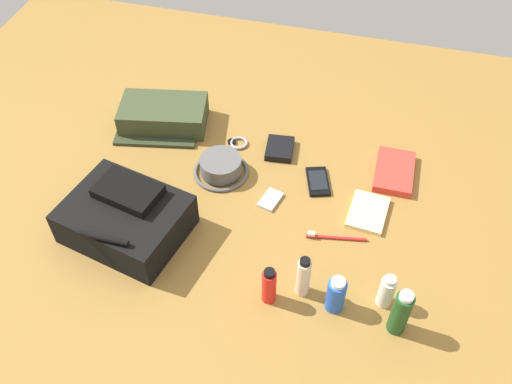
{
  "coord_description": "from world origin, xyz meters",
  "views": [
    {
      "loc": [
        -0.3,
        1.12,
        1.33
      ],
      "look_at": [
        0.0,
        0.0,
        0.04
      ],
      "focal_mm": 39.37,
      "sensor_mm": 36.0,
      "label": 1
    }
  ],
  "objects_px": {
    "deodorant_spray": "(336,295)",
    "sunscreen_spray": "(269,286)",
    "bucket_hat": "(221,167)",
    "media_player": "(271,200)",
    "wallet": "(280,149)",
    "toiletry_pouch": "(163,116)",
    "cell_phone": "(318,181)",
    "toothbrush": "(333,237)",
    "paperback_novel": "(394,172)",
    "toothpaste_tube": "(387,291)",
    "shampoo_bottle": "(401,313)",
    "backpack": "(126,218)",
    "notepad": "(368,212)",
    "lotion_bottle": "(303,277)",
    "wristwatch": "(238,143)"
  },
  "relations": [
    {
      "from": "deodorant_spray",
      "to": "sunscreen_spray",
      "type": "xyz_separation_m",
      "value": [
        0.17,
        0.02,
        0.0
      ]
    },
    {
      "from": "deodorant_spray",
      "to": "sunscreen_spray",
      "type": "bearing_deg",
      "value": 6.99
    },
    {
      "from": "bucket_hat",
      "to": "media_player",
      "type": "distance_m",
      "value": 0.2
    },
    {
      "from": "deodorant_spray",
      "to": "wallet",
      "type": "bearing_deg",
      "value": -63.05
    },
    {
      "from": "toiletry_pouch",
      "to": "deodorant_spray",
      "type": "distance_m",
      "value": 0.91
    },
    {
      "from": "sunscreen_spray",
      "to": "media_player",
      "type": "height_order",
      "value": "sunscreen_spray"
    },
    {
      "from": "deodorant_spray",
      "to": "sunscreen_spray",
      "type": "height_order",
      "value": "sunscreen_spray"
    },
    {
      "from": "deodorant_spray",
      "to": "cell_phone",
      "type": "bearing_deg",
      "value": -73.94
    },
    {
      "from": "sunscreen_spray",
      "to": "toothbrush",
      "type": "xyz_separation_m",
      "value": [
        -0.13,
        -0.25,
        -0.05
      ]
    },
    {
      "from": "paperback_novel",
      "to": "toothpaste_tube",
      "type": "bearing_deg",
      "value": 92.24
    },
    {
      "from": "shampoo_bottle",
      "to": "toothpaste_tube",
      "type": "bearing_deg",
      "value": -60.81
    },
    {
      "from": "toiletry_pouch",
      "to": "paperback_novel",
      "type": "bearing_deg",
      "value": 177.35
    },
    {
      "from": "shampoo_bottle",
      "to": "toothbrush",
      "type": "xyz_separation_m",
      "value": [
        0.21,
        -0.25,
        -0.07
      ]
    },
    {
      "from": "backpack",
      "to": "bucket_hat",
      "type": "distance_m",
      "value": 0.36
    },
    {
      "from": "shampoo_bottle",
      "to": "cell_phone",
      "type": "xyz_separation_m",
      "value": [
        0.29,
        -0.46,
        -0.07
      ]
    },
    {
      "from": "bucket_hat",
      "to": "cell_phone",
      "type": "distance_m",
      "value": 0.32
    },
    {
      "from": "shampoo_bottle",
      "to": "media_player",
      "type": "distance_m",
      "value": 0.55
    },
    {
      "from": "backpack",
      "to": "bucket_hat",
      "type": "xyz_separation_m",
      "value": [
        -0.19,
        -0.3,
        -0.04
      ]
    },
    {
      "from": "media_player",
      "to": "toothbrush",
      "type": "height_order",
      "value": "toothbrush"
    },
    {
      "from": "toothbrush",
      "to": "notepad",
      "type": "height_order",
      "value": "toothbrush"
    },
    {
      "from": "toothpaste_tube",
      "to": "paperback_novel",
      "type": "distance_m",
      "value": 0.49
    },
    {
      "from": "deodorant_spray",
      "to": "cell_phone",
      "type": "relative_size",
      "value": 0.89
    },
    {
      "from": "toiletry_pouch",
      "to": "cell_phone",
      "type": "bearing_deg",
      "value": 166.52
    },
    {
      "from": "notepad",
      "to": "cell_phone",
      "type": "bearing_deg",
      "value": -22.72
    },
    {
      "from": "toothpaste_tube",
      "to": "toothbrush",
      "type": "relative_size",
      "value": 0.64
    },
    {
      "from": "bucket_hat",
      "to": "wallet",
      "type": "height_order",
      "value": "bucket_hat"
    },
    {
      "from": "wallet",
      "to": "cell_phone",
      "type": "bearing_deg",
      "value": 137.7
    },
    {
      "from": "deodorant_spray",
      "to": "lotion_bottle",
      "type": "relative_size",
      "value": 0.82
    },
    {
      "from": "shampoo_bottle",
      "to": "media_player",
      "type": "height_order",
      "value": "shampoo_bottle"
    },
    {
      "from": "cell_phone",
      "to": "notepad",
      "type": "bearing_deg",
      "value": 152.42
    },
    {
      "from": "backpack",
      "to": "paperback_novel",
      "type": "relative_size",
      "value": 1.98
    },
    {
      "from": "bucket_hat",
      "to": "notepad",
      "type": "distance_m",
      "value": 0.49
    },
    {
      "from": "backpack",
      "to": "sunscreen_spray",
      "type": "xyz_separation_m",
      "value": [
        -0.46,
        0.12,
        -0.0
      ]
    },
    {
      "from": "toiletry_pouch",
      "to": "cell_phone",
      "type": "xyz_separation_m",
      "value": [
        -0.58,
        0.14,
        -0.03
      ]
    },
    {
      "from": "backpack",
      "to": "bucket_hat",
      "type": "relative_size",
      "value": 2.11
    },
    {
      "from": "backpack",
      "to": "deodorant_spray",
      "type": "distance_m",
      "value": 0.64
    },
    {
      "from": "shampoo_bottle",
      "to": "paperback_novel",
      "type": "height_order",
      "value": "shampoo_bottle"
    },
    {
      "from": "paperback_novel",
      "to": "sunscreen_spray",
      "type": "bearing_deg",
      "value": 63.11
    },
    {
      "from": "toothpaste_tube",
      "to": "wristwatch",
      "type": "bearing_deg",
      "value": -42.04
    },
    {
      "from": "backpack",
      "to": "sunscreen_spray",
      "type": "bearing_deg",
      "value": 165.57
    },
    {
      "from": "backpack",
      "to": "shampoo_bottle",
      "type": "height_order",
      "value": "shampoo_bottle"
    },
    {
      "from": "toiletry_pouch",
      "to": "sunscreen_spray",
      "type": "xyz_separation_m",
      "value": [
        -0.53,
        0.6,
        0.02
      ]
    },
    {
      "from": "toothpaste_tube",
      "to": "paperback_novel",
      "type": "xyz_separation_m",
      "value": [
        0.02,
        -0.49,
        -0.04
      ]
    },
    {
      "from": "shampoo_bottle",
      "to": "deodorant_spray",
      "type": "distance_m",
      "value": 0.17
    },
    {
      "from": "backpack",
      "to": "cell_phone",
      "type": "relative_size",
      "value": 2.81
    },
    {
      "from": "toothpaste_tube",
      "to": "bucket_hat",
      "type": "bearing_deg",
      "value": -31.84
    },
    {
      "from": "sunscreen_spray",
      "to": "paperback_novel",
      "type": "relative_size",
      "value": 0.67
    },
    {
      "from": "toothbrush",
      "to": "notepad",
      "type": "xyz_separation_m",
      "value": [
        -0.09,
        -0.12,
        0.0
      ]
    },
    {
      "from": "toothpaste_tube",
      "to": "cell_phone",
      "type": "distance_m",
      "value": 0.47
    },
    {
      "from": "toiletry_pouch",
      "to": "toothbrush",
      "type": "height_order",
      "value": "toiletry_pouch"
    }
  ]
}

